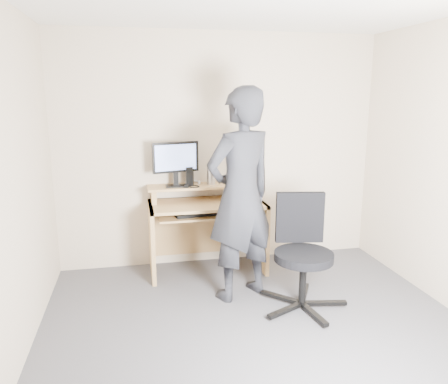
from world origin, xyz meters
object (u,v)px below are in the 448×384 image
object	(u,v)px
person	(241,196)
desk	(206,219)
office_chair	(302,248)
monitor	(176,160)

from	to	relation	value
person	desk	bearing A→B (deg)	-98.52
office_chair	person	size ratio (longest dim) A/B	0.51
monitor	desk	bearing A→B (deg)	-21.43
monitor	office_chair	size ratio (longest dim) A/B	0.50
desk	monitor	world-z (taller)	monitor
monitor	person	distance (m)	0.94
desk	monitor	xyz separation A→B (m)	(-0.30, 0.04, 0.64)
desk	person	world-z (taller)	person
desk	monitor	size ratio (longest dim) A/B	2.47
monitor	person	size ratio (longest dim) A/B	0.25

